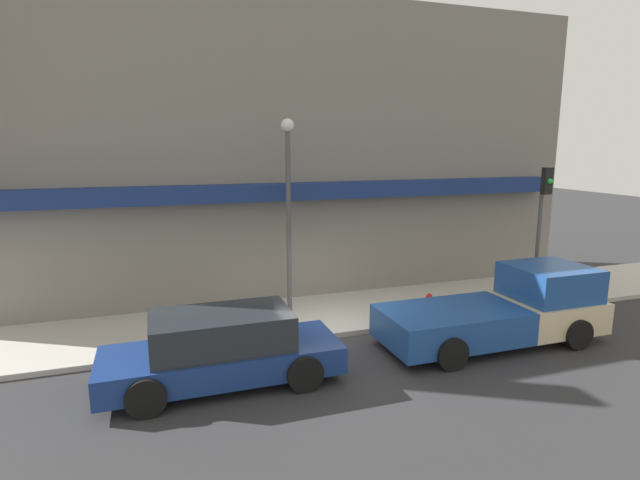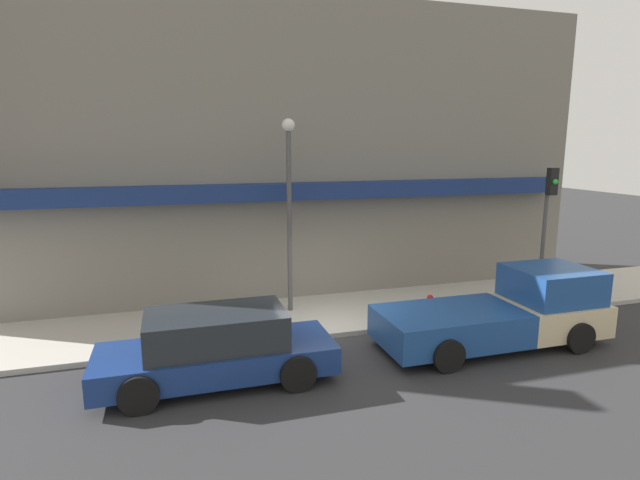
{
  "view_description": "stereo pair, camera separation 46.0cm",
  "coord_description": "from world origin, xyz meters",
  "px_view_note": "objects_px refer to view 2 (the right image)",
  "views": [
    {
      "loc": [
        -4.19,
        -11.37,
        4.9
      ],
      "look_at": [
        0.12,
        1.33,
        2.33
      ],
      "focal_mm": 28.0,
      "sensor_mm": 36.0,
      "label": 1
    },
    {
      "loc": [
        -3.75,
        -11.51,
        4.9
      ],
      "look_at": [
        0.12,
        1.33,
        2.33
      ],
      "focal_mm": 28.0,
      "sensor_mm": 36.0,
      "label": 2
    }
  ],
  "objects_px": {
    "fire_hydrant": "(430,305)",
    "street_lamp": "(289,193)",
    "pickup_truck": "(506,312)",
    "parked_car": "(217,348)",
    "traffic_light": "(548,211)"
  },
  "relations": [
    {
      "from": "fire_hydrant",
      "to": "street_lamp",
      "type": "distance_m",
      "value": 5.09
    },
    {
      "from": "pickup_truck",
      "to": "parked_car",
      "type": "height_order",
      "value": "pickup_truck"
    },
    {
      "from": "street_lamp",
      "to": "traffic_light",
      "type": "distance_m",
      "value": 7.78
    },
    {
      "from": "parked_car",
      "to": "street_lamp",
      "type": "xyz_separation_m",
      "value": [
        2.45,
        3.68,
        2.81
      ]
    },
    {
      "from": "street_lamp",
      "to": "parked_car",
      "type": "bearing_deg",
      "value": -123.63
    },
    {
      "from": "fire_hydrant",
      "to": "traffic_light",
      "type": "height_order",
      "value": "traffic_light"
    },
    {
      "from": "parked_car",
      "to": "traffic_light",
      "type": "relative_size",
      "value": 1.19
    },
    {
      "from": "parked_car",
      "to": "fire_hydrant",
      "type": "distance_m",
      "value": 6.48
    },
    {
      "from": "pickup_truck",
      "to": "traffic_light",
      "type": "bearing_deg",
      "value": 38.17
    },
    {
      "from": "pickup_truck",
      "to": "fire_hydrant",
      "type": "relative_size",
      "value": 9.44
    },
    {
      "from": "parked_car",
      "to": "street_lamp",
      "type": "height_order",
      "value": "street_lamp"
    },
    {
      "from": "parked_car",
      "to": "traffic_light",
      "type": "xyz_separation_m",
      "value": [
        10.07,
        2.28,
        2.18
      ]
    },
    {
      "from": "pickup_truck",
      "to": "street_lamp",
      "type": "height_order",
      "value": "street_lamp"
    },
    {
      "from": "pickup_truck",
      "to": "street_lamp",
      "type": "relative_size",
      "value": 1.04
    },
    {
      "from": "pickup_truck",
      "to": "parked_car",
      "type": "bearing_deg",
      "value": -178.96
    }
  ]
}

